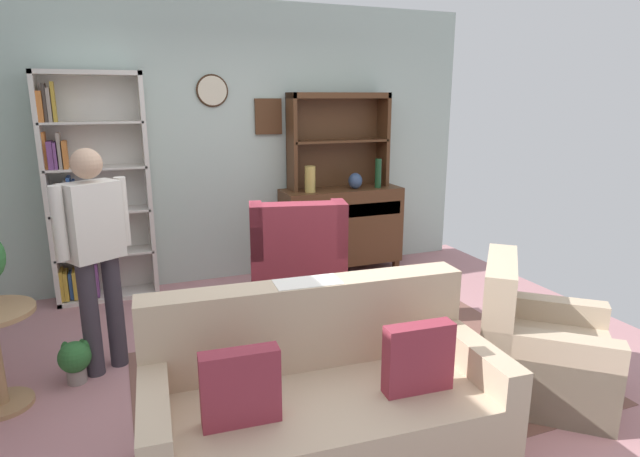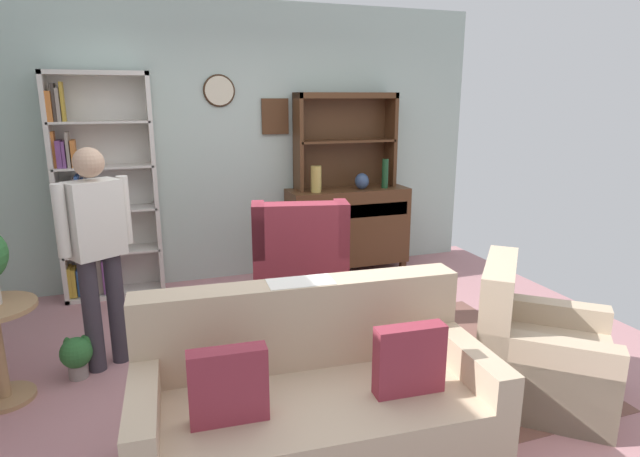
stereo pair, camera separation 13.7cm
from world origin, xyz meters
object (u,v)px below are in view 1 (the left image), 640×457
bottle_wine (378,173)px  armchair_floral (536,352)px  coffee_table (267,342)px  book_stack (266,329)px  vase_tall (310,179)px  bookshelf (90,197)px  couch_floral (323,405)px  sideboard (341,226)px  potted_plant_small (75,359)px  sideboard_hutch (338,127)px  vase_round (355,181)px  wingback_chair (297,274)px  person_reading (95,246)px

bottle_wine → armchair_floral: size_ratio=0.29×
coffee_table → book_stack: 0.10m
vase_tall → book_stack: vase_tall is taller
bookshelf → couch_floral: bearing=-68.7°
sideboard → potted_plant_small: 3.04m
coffee_table → sideboard_hutch: bearing=56.9°
bookshelf → vase_round: (2.61, -0.15, 0.02)m
bookshelf → wingback_chair: (1.62, -1.09, -0.60)m
sideboard → bottle_wine: bearing=-12.9°
wingback_chair → couch_floral: bearing=-104.9°
wingback_chair → vase_tall: bearing=63.0°
vase_tall → person_reading: person_reading is taller
armchair_floral → vase_round: bearing=90.8°
sideboard → armchair_floral: sideboard is taller
potted_plant_small → book_stack: size_ratio=1.67×
sideboard → sideboard_hutch: (0.00, 0.11, 1.05)m
potted_plant_small → vase_tall: bearing=32.8°
person_reading → bookshelf: bearing=92.6°
book_stack → bottle_wine: bearing=47.7°
bookshelf → sideboard: size_ratio=1.62×
sideboard → vase_round: vase_round is taller
sideboard_hutch → wingback_chair: (-0.86, -1.12, -1.18)m
vase_tall → armchair_floral: 2.82m
armchair_floral → potted_plant_small: bearing=156.1°
sideboard_hutch → book_stack: (-1.44, -2.21, -1.11)m
sideboard → sideboard_hutch: sideboard_hutch is taller
potted_plant_small → coffee_table: coffee_table is taller
sideboard_hutch → vase_round: 0.60m
bottle_wine → sideboard_hutch: bearing=153.0°
wingback_chair → potted_plant_small: (-1.75, -0.50, -0.21)m
vase_round → armchair_floral: 2.77m
bookshelf → book_stack: size_ratio=11.99×
bookshelf → book_stack: 2.48m
sideboard → person_reading: (-2.42, -1.40, 0.40)m
bookshelf → potted_plant_small: 1.80m
bookshelf → sideboard_hutch: (2.48, 0.02, 0.57)m
bookshelf → vase_tall: bookshelf is taller
armchair_floral → potted_plant_small: armchair_floral is taller
vase_tall → bottle_wine: bearing=-0.7°
sideboard_hutch → potted_plant_small: size_ratio=3.76×
vase_tall → person_reading: bearing=-147.0°
bottle_wine → potted_plant_small: (-3.00, -1.42, -0.91)m
sideboard → armchair_floral: 2.75m
vase_round → couch_floral: bearing=-118.1°
sideboard_hutch → armchair_floral: bearing=-86.7°
vase_round → potted_plant_small: (-2.74, -1.45, -0.83)m
vase_round → wingback_chair: bearing=-136.5°
wingback_chair → sideboard_hutch: bearing=52.3°
couch_floral → wingback_chair: (0.48, 1.82, 0.07)m
sideboard → vase_tall: (-0.39, -0.08, 0.55)m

